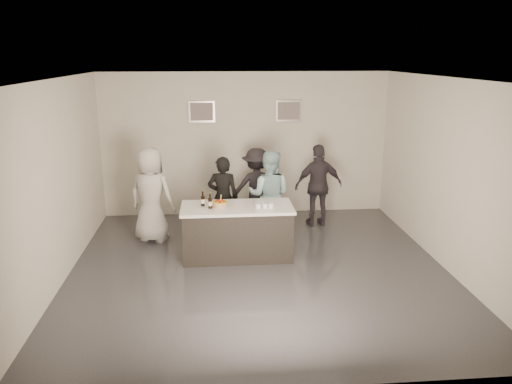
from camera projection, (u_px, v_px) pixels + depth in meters
floor at (259, 269)px, 8.04m from camera, size 6.00×6.00×0.00m
ceiling at (259, 79)px, 7.23m from camera, size 6.00×6.00×0.00m
wall_back at (246, 144)px, 10.51m from camera, size 6.00×0.04×3.00m
wall_front at (288, 255)px, 4.75m from camera, size 6.00×0.04×3.00m
wall_left at (57, 183)px, 7.38m from camera, size 0.04×6.00×3.00m
wall_right at (447, 175)px, 7.89m from camera, size 0.04×6.00×3.00m
picture_left at (202, 112)px, 10.22m from camera, size 0.54×0.04×0.44m
picture_right at (289, 111)px, 10.37m from camera, size 0.54×0.04×0.44m
bar_counter at (237, 232)px, 8.42m from camera, size 1.86×0.86×0.90m
cake at (220, 204)px, 8.26m from camera, size 0.25×0.25×0.08m
beer_bottle_a at (203, 199)px, 8.26m from camera, size 0.07×0.07×0.26m
beer_bottle_b at (210, 201)px, 8.14m from camera, size 0.07×0.07×0.26m
tumbler_cluster at (265, 205)px, 8.23m from camera, size 0.30×0.19×0.08m
candles at (217, 211)px, 8.02m from camera, size 0.24×0.08×0.01m
person_main_black at (223, 198)px, 9.21m from camera, size 0.62×0.46×1.56m
person_main_blue at (269, 195)px, 9.18m from camera, size 0.95×0.83×1.67m
person_guest_left at (151, 195)px, 9.05m from camera, size 1.00×0.84×1.75m
person_guest_right at (319, 186)px, 9.89m from camera, size 1.01×0.52×1.65m
person_guest_back at (257, 187)px, 9.95m from camera, size 1.02×0.61×1.56m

